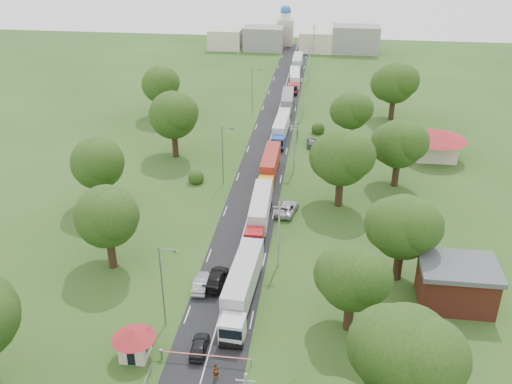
% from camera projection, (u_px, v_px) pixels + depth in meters
% --- Properties ---
extents(ground, '(260.00, 260.00, 0.00)m').
position_uv_depth(ground, '(243.00, 234.00, 78.63)').
color(ground, '#234316').
rests_on(ground, ground).
extents(road, '(8.00, 200.00, 0.04)m').
position_uv_depth(road, '(261.00, 173.00, 96.31)').
color(road, black).
rests_on(road, ground).
extents(boom_barrier, '(9.22, 0.35, 1.18)m').
position_uv_depth(boom_barrier, '(192.00, 355.00, 56.27)').
color(boom_barrier, slate).
rests_on(boom_barrier, ground).
extents(guard_booth, '(4.40, 4.40, 3.45)m').
position_uv_depth(guard_booth, '(134.00, 340.00, 56.36)').
color(guard_booth, beige).
rests_on(guard_booth, ground).
extents(info_sign, '(0.12, 3.10, 4.10)m').
position_uv_depth(info_sign, '(298.00, 127.00, 107.63)').
color(info_sign, slate).
rests_on(info_sign, ground).
extents(pole_1, '(1.60, 0.24, 9.00)m').
position_uv_depth(pole_1, '(279.00, 233.00, 69.69)').
color(pole_1, gray).
rests_on(pole_1, ground).
extents(pole_2, '(1.60, 0.24, 9.00)m').
position_uv_depth(pole_2, '(294.00, 147.00, 94.45)').
color(pole_2, gray).
rests_on(pole_2, ground).
extents(pole_3, '(1.60, 0.24, 9.00)m').
position_uv_depth(pole_3, '(304.00, 96.00, 119.21)').
color(pole_3, gray).
rests_on(pole_3, ground).
extents(pole_4, '(1.60, 0.24, 9.00)m').
position_uv_depth(pole_4, '(309.00, 63.00, 143.98)').
color(pole_4, gray).
rests_on(pole_4, ground).
extents(pole_5, '(1.60, 0.24, 9.00)m').
position_uv_depth(pole_5, '(314.00, 39.00, 168.74)').
color(pole_5, gray).
rests_on(pole_5, ground).
extents(lamp_0, '(2.03, 0.22, 10.00)m').
position_uv_depth(lamp_0, '(163.00, 283.00, 59.04)').
color(lamp_0, slate).
rests_on(lamp_0, ground).
extents(lamp_1, '(2.03, 0.22, 10.00)m').
position_uv_depth(lamp_1, '(223.00, 152.00, 89.99)').
color(lamp_1, slate).
rests_on(lamp_1, ground).
extents(lamp_2, '(2.03, 0.22, 10.00)m').
position_uv_depth(lamp_2, '(253.00, 89.00, 120.94)').
color(lamp_2, slate).
rests_on(lamp_2, ground).
extents(tree_1, '(9.60, 9.60, 12.05)m').
position_uv_depth(tree_1, '(406.00, 353.00, 46.64)').
color(tree_1, '#382616').
rests_on(tree_1, ground).
extents(tree_2, '(8.00, 8.00, 10.10)m').
position_uv_depth(tree_2, '(352.00, 277.00, 58.25)').
color(tree_2, '#382616').
rests_on(tree_2, ground).
extents(tree_3, '(8.80, 8.80, 11.07)m').
position_uv_depth(tree_3, '(403.00, 226.00, 66.14)').
color(tree_3, '#382616').
rests_on(tree_3, ground).
extents(tree_4, '(9.60, 9.60, 12.05)m').
position_uv_depth(tree_4, '(342.00, 157.00, 82.59)').
color(tree_4, '#382616').
rests_on(tree_4, ground).
extents(tree_5, '(8.80, 8.80, 11.07)m').
position_uv_depth(tree_5, '(399.00, 143.00, 88.91)').
color(tree_5, '#382616').
rests_on(tree_5, ground).
extents(tree_6, '(8.00, 8.00, 10.10)m').
position_uv_depth(tree_6, '(351.00, 110.00, 105.01)').
color(tree_6, '#382616').
rests_on(tree_6, ground).
extents(tree_7, '(9.60, 9.60, 12.05)m').
position_uv_depth(tree_7, '(395.00, 83.00, 116.71)').
color(tree_7, '#382616').
rests_on(tree_7, ground).
extents(tree_10, '(8.80, 8.80, 11.07)m').
position_uv_depth(tree_10, '(107.00, 216.00, 68.36)').
color(tree_10, '#382616').
rests_on(tree_10, ground).
extents(tree_11, '(8.80, 8.80, 11.07)m').
position_uv_depth(tree_11, '(98.00, 162.00, 82.42)').
color(tree_11, '#382616').
rests_on(tree_11, ground).
extents(tree_12, '(9.60, 9.60, 12.05)m').
position_uv_depth(tree_12, '(173.00, 115.00, 99.16)').
color(tree_12, '#382616').
rests_on(tree_12, ground).
extents(tree_13, '(8.80, 8.80, 11.07)m').
position_uv_depth(tree_13, '(161.00, 84.00, 118.02)').
color(tree_13, '#382616').
rests_on(tree_13, ground).
extents(house_brick, '(8.60, 6.60, 5.20)m').
position_uv_depth(house_brick, '(456.00, 284.00, 63.86)').
color(house_brick, maroon).
rests_on(house_brick, ground).
extents(house_cream, '(10.08, 10.08, 5.80)m').
position_uv_depth(house_cream, '(437.00, 139.00, 100.09)').
color(house_cream, beige).
rests_on(house_cream, ground).
extents(distant_town, '(52.00, 8.00, 8.00)m').
position_uv_depth(distant_town, '(298.00, 39.00, 174.25)').
color(distant_town, gray).
rests_on(distant_town, ground).
extents(church, '(5.00, 5.00, 12.30)m').
position_uv_depth(church, '(285.00, 28.00, 181.00)').
color(church, beige).
rests_on(church, ground).
extents(truck_0, '(3.23, 15.32, 4.24)m').
position_uv_depth(truck_0, '(242.00, 286.00, 64.04)').
color(truck_0, silver).
rests_on(truck_0, ground).
extents(truck_1, '(2.81, 14.39, 3.98)m').
position_uv_depth(truck_1, '(260.00, 212.00, 79.75)').
color(truck_1, '#A1121A').
rests_on(truck_1, ground).
extents(truck_2, '(2.38, 13.79, 3.83)m').
position_uv_depth(truck_2, '(270.00, 166.00, 93.97)').
color(truck_2, orange).
rests_on(truck_2, ground).
extents(truck_3, '(2.62, 13.48, 3.73)m').
position_uv_depth(truck_3, '(281.00, 129.00, 109.44)').
color(truck_3, '#1C42A8').
rests_on(truck_3, ground).
extents(truck_4, '(2.75, 13.81, 3.82)m').
position_uv_depth(truck_4, '(287.00, 103.00, 123.75)').
color(truck_4, silver).
rests_on(truck_4, ground).
extents(truck_5, '(3.06, 13.75, 3.80)m').
position_uv_depth(truck_5, '(294.00, 80.00, 139.90)').
color(truck_5, red).
rests_on(truck_5, ground).
extents(truck_6, '(2.38, 13.78, 3.82)m').
position_uv_depth(truck_6, '(297.00, 64.00, 153.92)').
color(truck_6, '#256438').
rests_on(truck_6, ground).
extents(car_lane_front, '(1.82, 4.21, 1.41)m').
position_uv_depth(car_lane_front, '(199.00, 346.00, 57.64)').
color(car_lane_front, black).
rests_on(car_lane_front, ground).
extents(car_lane_mid, '(1.64, 4.64, 1.53)m').
position_uv_depth(car_lane_mid, '(202.00, 283.00, 67.13)').
color(car_lane_mid, gray).
rests_on(car_lane_mid, ground).
extents(car_lane_rear, '(2.72, 5.79, 1.63)m').
position_uv_depth(car_lane_rear, '(217.00, 279.00, 67.81)').
color(car_lane_rear, black).
rests_on(car_lane_rear, ground).
extents(car_verge_near, '(3.53, 5.89, 1.53)m').
position_uv_depth(car_verge_near, '(287.00, 208.00, 83.50)').
color(car_verge_near, '#B5B5B5').
rests_on(car_verge_near, ground).
extents(car_verge_far, '(1.90, 4.43, 1.49)m').
position_uv_depth(car_verge_far, '(312.00, 142.00, 106.82)').
color(car_verge_far, '#585A60').
rests_on(car_verge_far, ground).
extents(pedestrian_near, '(0.74, 0.69, 1.71)m').
position_uv_depth(pedestrian_near, '(216.00, 372.00, 54.22)').
color(pedestrian_near, gray).
rests_on(pedestrian_near, ground).
extents(pedestrian_booth, '(0.95, 1.07, 1.84)m').
position_uv_depth(pedestrian_booth, '(147.00, 337.00, 58.48)').
color(pedestrian_booth, gray).
rests_on(pedestrian_booth, ground).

